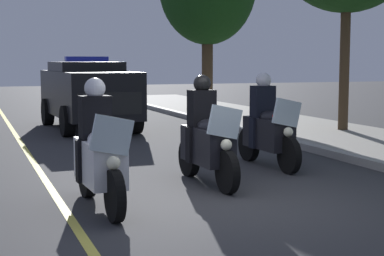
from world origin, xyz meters
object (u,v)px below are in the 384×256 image
(police_motorcycle_lead_right, at_px, (207,140))
(police_motorcycle_lead_left, at_px, (99,156))
(police_suv, at_px, (88,91))
(police_motorcycle_trailing, at_px, (268,129))

(police_motorcycle_lead_right, bearing_deg, police_motorcycle_lead_left, -62.21)
(police_motorcycle_lead_right, relative_size, police_suv, 0.43)
(police_motorcycle_lead_right, bearing_deg, police_suv, -178.00)
(police_motorcycle_lead_left, distance_m, police_motorcycle_trailing, 4.12)
(police_motorcycle_lead_right, bearing_deg, police_motorcycle_trailing, 124.18)
(police_motorcycle_lead_right, distance_m, police_motorcycle_trailing, 1.97)
(police_motorcycle_lead_right, height_order, police_suv, police_suv)
(police_motorcycle_lead_right, distance_m, police_suv, 8.49)
(police_motorcycle_lead_left, height_order, police_motorcycle_trailing, same)
(police_motorcycle_trailing, relative_size, police_suv, 0.43)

